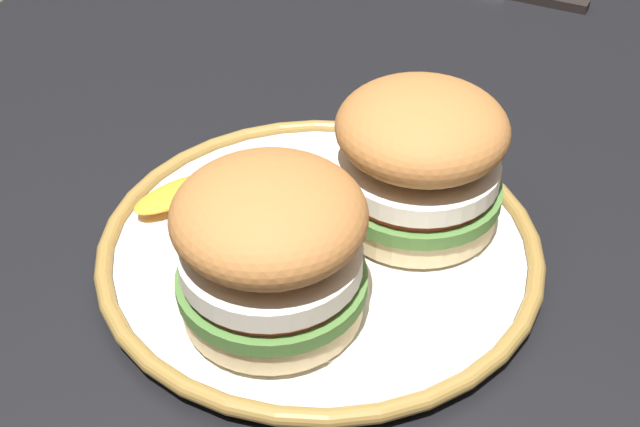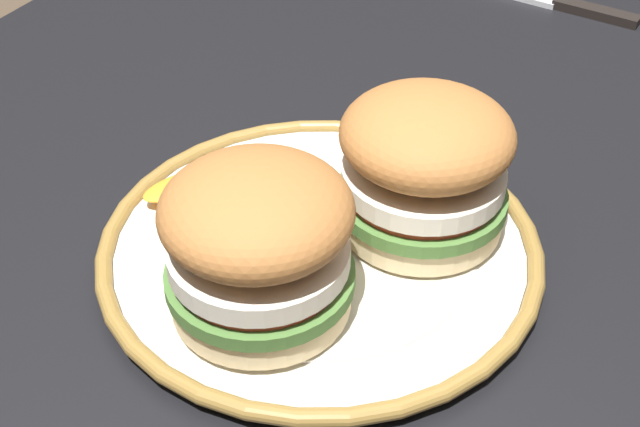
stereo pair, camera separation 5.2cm
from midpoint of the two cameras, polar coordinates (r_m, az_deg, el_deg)
The scene contains 8 objects.
dining_table at distance 0.68m, azimuth 0.51°, elevation -8.05°, with size 1.37×0.88×0.73m.
dinner_plate at distance 0.60m, azimuth 2.52°, elevation -2.37°, with size 0.31×0.31×0.02m.
sandwich_half_left at distance 0.58m, azimuth 9.52°, elevation 3.17°, with size 0.15×0.15×0.10m.
sandwich_half_right at distance 0.51m, azimuth -1.21°, elevation -1.98°, with size 0.16×0.16×0.10m.
orange_peel_curled at distance 0.60m, azimuth -4.52°, elevation -0.57°, with size 0.06×0.06×0.01m.
orange_peel_strip_long at distance 0.64m, azimuth 0.74°, elevation 2.58°, with size 0.04×0.06×0.01m.
orange_peel_strip_short at distance 0.64m, azimuth -6.46°, elevation 1.95°, with size 0.07×0.06×0.01m.
table_knife at distance 0.98m, azimuth 16.59°, elevation 13.23°, with size 0.04×0.22×0.01m.
Camera 2 is at (-0.40, -0.23, 1.13)m, focal length 48.27 mm.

